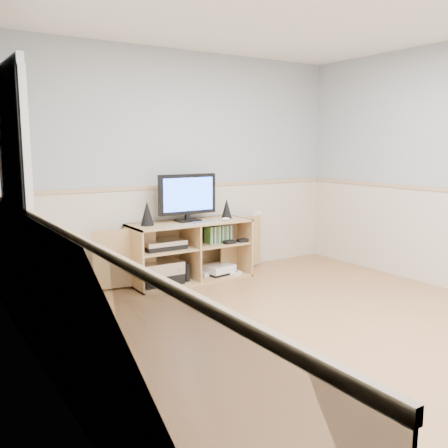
{
  "coord_description": "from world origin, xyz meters",
  "views": [
    {
      "loc": [
        -2.68,
        -2.72,
        1.47
      ],
      "look_at": [
        -0.15,
        1.2,
        0.73
      ],
      "focal_mm": 40.0,
      "sensor_mm": 36.0,
      "label": 1
    }
  ],
  "objects_px": {
    "media_cabinet": "(188,250)",
    "keyboard": "(207,222)",
    "monitor": "(187,196)",
    "game_consoles": "(218,270)"
  },
  "relations": [
    {
      "from": "media_cabinet",
      "to": "keyboard",
      "type": "height_order",
      "value": "keyboard"
    },
    {
      "from": "monitor",
      "to": "game_consoles",
      "type": "bearing_deg",
      "value": -9.98
    },
    {
      "from": "media_cabinet",
      "to": "game_consoles",
      "type": "height_order",
      "value": "media_cabinet"
    },
    {
      "from": "media_cabinet",
      "to": "monitor",
      "type": "bearing_deg",
      "value": -90.0
    },
    {
      "from": "monitor",
      "to": "game_consoles",
      "type": "relative_size",
      "value": 1.48
    },
    {
      "from": "monitor",
      "to": "keyboard",
      "type": "height_order",
      "value": "monitor"
    },
    {
      "from": "media_cabinet",
      "to": "game_consoles",
      "type": "distance_m",
      "value": 0.44
    },
    {
      "from": "media_cabinet",
      "to": "game_consoles",
      "type": "xyz_separation_m",
      "value": [
        0.34,
        -0.07,
        -0.26
      ]
    },
    {
      "from": "monitor",
      "to": "media_cabinet",
      "type": "bearing_deg",
      "value": 90.0
    },
    {
      "from": "keyboard",
      "to": "monitor",
      "type": "bearing_deg",
      "value": 134.75
    }
  ]
}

